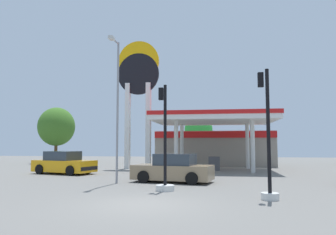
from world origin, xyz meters
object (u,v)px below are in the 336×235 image
(corner_streetlamp, at_px, (117,98))
(tree_1, at_px, (198,129))
(car_0, at_px, (64,164))
(tree_0, at_px, (56,127))
(traffic_signal_1, at_px, (268,153))
(station_pole_sign, at_px, (138,88))
(traffic_signal_0, at_px, (165,161))
(car_1, at_px, (173,169))

(corner_streetlamp, bearing_deg, tree_1, 79.83)
(car_0, xyz_separation_m, tree_0, (-7.28, 12.70, 3.39))
(tree_0, bearing_deg, traffic_signal_1, -47.58)
(car_0, bearing_deg, station_pole_sign, 54.23)
(traffic_signal_0, bearing_deg, corner_streetlamp, 143.99)
(tree_1, bearing_deg, tree_0, -177.12)
(car_1, relative_size, corner_streetlamp, 0.60)
(traffic_signal_1, distance_m, tree_1, 23.08)
(car_1, bearing_deg, car_0, 154.43)
(car_1, distance_m, tree_0, 23.14)
(car_1, distance_m, traffic_signal_1, 6.80)
(car_1, relative_size, traffic_signal_0, 0.96)
(tree_1, distance_m, corner_streetlamp, 19.00)
(traffic_signal_0, distance_m, tree_0, 25.62)
(traffic_signal_1, height_order, tree_0, tree_0)
(tree_0, relative_size, tree_1, 1.20)
(station_pole_sign, bearing_deg, traffic_signal_0, -71.05)
(station_pole_sign, relative_size, car_1, 2.43)
(traffic_signal_0, xyz_separation_m, corner_streetlamp, (-2.97, 2.16, 3.24))
(tree_1, bearing_deg, car_0, -123.12)
(car_0, distance_m, tree_0, 15.03)
(traffic_signal_0, bearing_deg, tree_1, 88.97)
(station_pole_sign, bearing_deg, car_0, -125.77)
(traffic_signal_1, distance_m, corner_streetlamp, 8.72)
(traffic_signal_0, xyz_separation_m, tree_1, (0.38, 20.85, 2.41))
(car_1, distance_m, tree_1, 17.78)
(traffic_signal_0, relative_size, tree_0, 0.76)
(corner_streetlamp, bearing_deg, tree_0, 125.48)
(tree_0, height_order, corner_streetlamp, corner_streetlamp)
(traffic_signal_1, xyz_separation_m, tree_0, (-19.97, 21.85, 2.39))
(traffic_signal_1, bearing_deg, traffic_signal_0, 156.91)
(car_0, height_order, tree_0, tree_0)
(station_pole_sign, distance_m, car_0, 9.32)
(traffic_signal_1, distance_m, tree_0, 29.70)
(traffic_signal_0, height_order, corner_streetlamp, corner_streetlamp)
(car_0, height_order, traffic_signal_0, traffic_signal_0)
(station_pole_sign, distance_m, traffic_signal_0, 14.79)
(traffic_signal_1, relative_size, tree_0, 0.79)
(car_0, height_order, tree_1, tree_1)
(car_0, xyz_separation_m, car_1, (8.37, -4.00, -0.02))
(tree_1, bearing_deg, station_pole_sign, -121.17)
(station_pole_sign, height_order, car_1, station_pole_sign)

